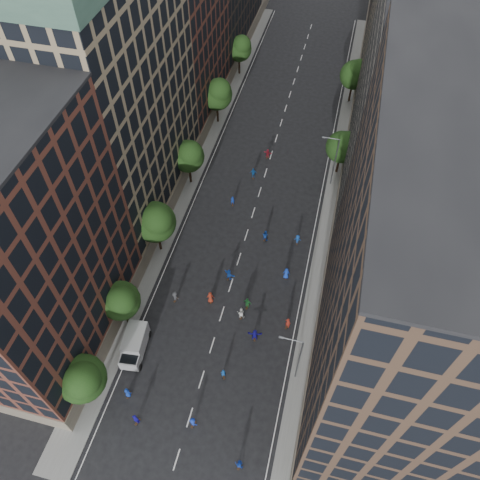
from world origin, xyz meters
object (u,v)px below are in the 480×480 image
Objects in this scene: cargo_van at (134,345)px; skater_0 at (127,393)px; skater_2 at (239,464)px; streetlamp_far at (334,159)px; streetlamp_near at (297,358)px; skater_1 at (223,373)px.

skater_0 is (1.23, -5.44, -0.67)m from cargo_van.
skater_2 is at bearing -38.21° from cargo_van.
streetlamp_far is at bearing -93.11° from skater_2.
streetlamp_far is at bearing -116.69° from skater_0.
streetlamp_near reaches higher than skater_1.
streetlamp_far is 1.62× the size of cargo_van.
cargo_van is at bearing -119.11° from streetlamp_far.
streetlamp_near reaches higher than cargo_van.
streetlamp_near and streetlamp_far have the same top height.
streetlamp_far is at bearing -127.42° from skater_1.
streetlamp_near is 1.62× the size of cargo_van.
skater_0 is (-17.91, -6.82, -4.33)m from streetlamp_near.
cargo_van is (-19.14, -1.38, -3.66)m from streetlamp_near.
skater_2 is (-3.81, -11.00, -4.28)m from streetlamp_near.
skater_1 is at bearing -166.11° from streetlamp_near.
skater_2 is at bearing -109.12° from streetlamp_near.
streetlamp_far is 5.67× the size of skater_1.
cargo_van is at bearing -27.62° from skater_1.
streetlamp_far reaches higher than cargo_van.
streetlamp_far is 39.52m from cargo_van.
streetlamp_near is 33.00m from streetlamp_far.
skater_1 is at bearing -63.44° from skater_2.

